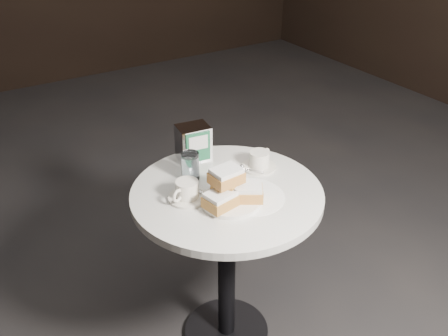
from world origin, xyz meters
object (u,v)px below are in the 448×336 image
water_glass_right (198,148)px  coffee_cup_right (259,161)px  cafe_table (227,234)px  napkin_dispenser (194,143)px  coffee_cup_left (187,192)px  water_glass_left (190,167)px  beignet_plate (231,191)px

water_glass_right → coffee_cup_right: bearing=-46.7°
cafe_table → napkin_dispenser: (0.01, 0.27, 0.27)m
water_glass_right → napkin_dispenser: bearing=126.1°
coffee_cup_left → water_glass_right: water_glass_right is taller
cafe_table → coffee_cup_left: (-0.15, 0.03, 0.23)m
coffee_cup_left → napkin_dispenser: bearing=33.2°
water_glass_left → coffee_cup_left: bearing=-123.9°
napkin_dispenser → water_glass_left: bearing=-116.2°
coffee_cup_right → water_glass_right: water_glass_right is taller
cafe_table → coffee_cup_left: bearing=168.8°
beignet_plate → napkin_dispenser: napkin_dispenser is taller
coffee_cup_right → water_glass_right: 0.25m
napkin_dispenser → water_glass_right: bearing=-46.3°
coffee_cup_left → water_glass_left: water_glass_left is taller
beignet_plate → coffee_cup_right: 0.27m
coffee_cup_left → coffee_cup_right: size_ratio=1.02×
coffee_cup_left → napkin_dispenser: size_ratio=1.25×
coffee_cup_left → water_glass_right: size_ratio=1.62×
beignet_plate → water_glass_right: 0.33m
water_glass_left → water_glass_right: water_glass_right is taller
coffee_cup_left → water_glass_left: size_ratio=1.66×
cafe_table → coffee_cup_left: size_ratio=4.14×
coffee_cup_right → water_glass_right: (-0.17, 0.18, 0.02)m
cafe_table → coffee_cup_right: bearing=20.6°
coffee_cup_right → napkin_dispenser: napkin_dispenser is taller
cafe_table → napkin_dispenser: size_ratio=5.17×
cafe_table → water_glass_right: (0.02, 0.25, 0.25)m
coffee_cup_right → coffee_cup_left: bearing=163.9°
beignet_plate → water_glass_right: size_ratio=2.13×
cafe_table → water_glass_left: size_ratio=6.85×
cafe_table → water_glass_left: bearing=116.8°
cafe_table → coffee_cup_left: coffee_cup_left is taller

